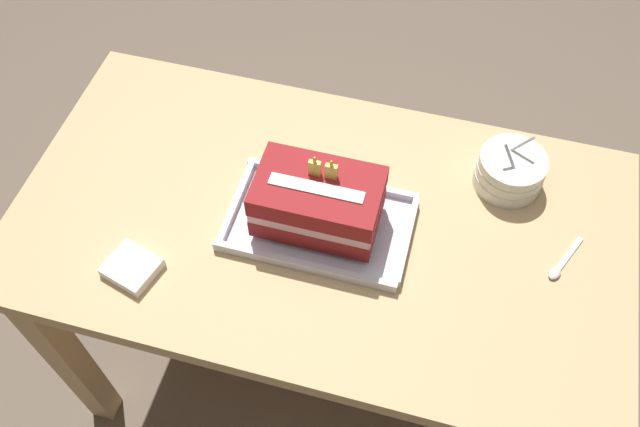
% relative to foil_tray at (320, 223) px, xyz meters
% --- Properties ---
extents(ground_plane, '(8.00, 8.00, 0.00)m').
position_rel_foil_tray_xyz_m(ground_plane, '(-0.00, 0.01, -0.76)').
color(ground_plane, '#6B5B4C').
extents(dining_table, '(1.18, 0.65, 0.75)m').
position_rel_foil_tray_xyz_m(dining_table, '(-0.00, 0.01, -0.13)').
color(dining_table, tan).
rests_on(dining_table, ground_plane).
extents(foil_tray, '(0.35, 0.21, 0.02)m').
position_rel_foil_tray_xyz_m(foil_tray, '(0.00, 0.00, 0.00)').
color(foil_tray, silver).
rests_on(foil_tray, dining_table).
extents(birthday_cake, '(0.23, 0.14, 0.15)m').
position_rel_foil_tray_xyz_m(birthday_cake, '(0.00, 0.00, 0.07)').
color(birthday_cake, maroon).
rests_on(birthday_cake, foil_tray).
extents(bowl_stack, '(0.13, 0.13, 0.12)m').
position_rel_foil_tray_xyz_m(bowl_stack, '(0.33, 0.20, 0.03)').
color(bowl_stack, silver).
rests_on(bowl_stack, dining_table).
extents(serving_spoon_near_tray, '(0.06, 0.11, 0.01)m').
position_rel_foil_tray_xyz_m(serving_spoon_near_tray, '(0.45, 0.02, -0.00)').
color(serving_spoon_near_tray, silver).
rests_on(serving_spoon_near_tray, dining_table).
extents(napkin_pile, '(0.11, 0.10, 0.02)m').
position_rel_foil_tray_xyz_m(napkin_pile, '(-0.30, -0.18, 0.00)').
color(napkin_pile, white).
rests_on(napkin_pile, dining_table).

